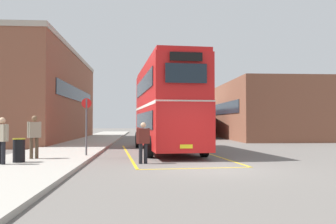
{
  "coord_description": "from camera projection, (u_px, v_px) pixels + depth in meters",
  "views": [
    {
      "loc": [
        -2.32,
        -12.49,
        1.62
      ],
      "look_at": [
        -0.87,
        8.92,
        2.2
      ],
      "focal_mm": 39.4,
      "sensor_mm": 36.0,
      "label": 1
    }
  ],
  "objects": [
    {
      "name": "bus_stop_sign",
      "position": [
        86.0,
        121.0,
        16.39
      ],
      "size": [
        0.44,
        0.09,
        2.54
      ],
      "color": "#4C4C51",
      "rests_on": "sidewalk_left"
    },
    {
      "name": "pedestrian_boarding",
      "position": [
        143.0,
        140.0,
        14.3
      ],
      "size": [
        0.52,
        0.34,
        1.6
      ],
      "color": "black",
      "rests_on": "ground"
    },
    {
      "name": "brick_building_left",
      "position": [
        43.0,
        96.0,
        32.0
      ],
      "size": [
        5.87,
        20.83,
        7.68
      ],
      "color": "brown",
      "rests_on": "ground"
    },
    {
      "name": "double_decker_bus",
      "position": [
        166.0,
        106.0,
        20.15
      ],
      "size": [
        3.51,
        10.79,
        4.75
      ],
      "color": "black",
      "rests_on": "ground"
    },
    {
      "name": "sidewalk_left",
      "position": [
        90.0,
        142.0,
        28.89
      ],
      "size": [
        4.0,
        57.6,
        0.14
      ],
      "primitive_type": "cube",
      "color": "#A39E93",
      "rests_on": "ground"
    },
    {
      "name": "pedestrian_waiting_near",
      "position": [
        34.0,
        134.0,
        14.89
      ],
      "size": [
        0.52,
        0.48,
        1.74
      ],
      "color": "#473828",
      "rests_on": "sidewalk_left"
    },
    {
      "name": "pedestrian_waiting_far",
      "position": [
        2.0,
        137.0,
        12.87
      ],
      "size": [
        0.51,
        0.43,
        1.64
      ],
      "color": "black",
      "rests_on": "sidewalk_left"
    },
    {
      "name": "ground_plane",
      "position": [
        175.0,
        144.0,
        26.93
      ],
      "size": [
        135.6,
        135.6,
        0.0
      ],
      "primitive_type": "plane",
      "color": "#66605B"
    },
    {
      "name": "bay_marking_yellow",
      "position": [
        170.0,
        155.0,
        18.14
      ],
      "size": [
        5.33,
        12.98,
        0.01
      ],
      "color": "gold",
      "rests_on": "ground"
    },
    {
      "name": "single_deck_bus",
      "position": [
        199.0,
        122.0,
        38.0
      ],
      "size": [
        3.4,
        9.19,
        3.02
      ],
      "color": "black",
      "rests_on": "ground"
    },
    {
      "name": "depot_building_right",
      "position": [
        265.0,
        111.0,
        36.3
      ],
      "size": [
        8.37,
        16.13,
        5.32
      ],
      "color": "brown",
      "rests_on": "ground"
    },
    {
      "name": "litter_bin",
      "position": [
        19.0,
        150.0,
        13.53
      ],
      "size": [
        0.46,
        0.46,
        0.88
      ],
      "color": "black",
      "rests_on": "sidewalk_left"
    }
  ]
}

